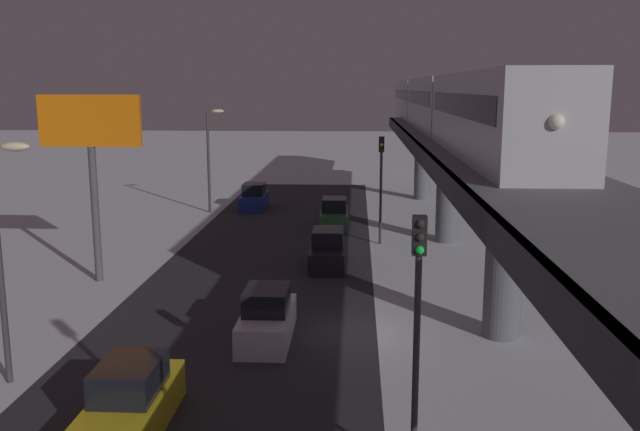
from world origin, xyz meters
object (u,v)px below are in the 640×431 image
(subway_train, at_px, (439,102))
(commercial_billboard, at_px, (91,140))
(sedan_green, at_px, (334,215))
(sedan_yellow, at_px, (131,403))
(sedan_black_2, at_px, (328,251))
(traffic_light_near, at_px, (417,310))
(sedan_white, at_px, (267,319))
(sedan_blue, at_px, (254,198))
(traffic_light_mid, at_px, (381,174))

(subway_train, distance_m, commercial_billboard, 23.81)
(sedan_green, xyz_separation_m, sedan_yellow, (4.60, 27.80, 0.00))
(sedan_black_2, relative_size, commercial_billboard, 0.51)
(sedan_black_2, relative_size, traffic_light_near, 0.70)
(sedan_yellow, xyz_separation_m, traffic_light_near, (-7.50, 1.80, 3.40))
(sedan_white, xyz_separation_m, traffic_light_near, (-4.70, 8.84, 3.40))
(sedan_green, xyz_separation_m, commercial_billboard, (10.94, 13.47, 6.03))
(sedan_yellow, bearing_deg, sedan_black_2, -104.55)
(subway_train, relative_size, sedan_green, 12.96)
(sedan_blue, bearing_deg, traffic_light_mid, 128.97)
(sedan_white, distance_m, sedan_green, 20.84)
(sedan_blue, height_order, traffic_light_near, traffic_light_near)
(traffic_light_mid, xyz_separation_m, commercial_billboard, (13.84, 8.67, 2.63))
(subway_train, height_order, sedan_yellow, subway_train)
(sedan_yellow, relative_size, traffic_light_near, 0.74)
(sedan_white, relative_size, traffic_light_near, 0.69)
(sedan_blue, distance_m, sedan_white, 27.84)
(sedan_white, distance_m, sedan_yellow, 7.58)
(sedan_blue, distance_m, sedan_black_2, 17.95)
(sedan_white, height_order, sedan_yellow, same)
(sedan_white, height_order, traffic_light_near, traffic_light_near)
(sedan_blue, relative_size, sedan_black_2, 0.94)
(sedan_green, height_order, sedan_yellow, same)
(subway_train, height_order, sedan_green, subway_train)
(traffic_light_near, relative_size, traffic_light_mid, 1.00)
(subway_train, distance_m, traffic_light_mid, 9.02)
(subway_train, relative_size, commercial_billboard, 6.23)
(traffic_light_near, xyz_separation_m, commercial_billboard, (13.84, -16.13, 2.63))
(sedan_black_2, distance_m, traffic_light_near, 20.03)
(subway_train, distance_m, sedan_yellow, 32.97)
(sedan_blue, height_order, sedan_white, same)
(sedan_black_2, height_order, traffic_light_near, traffic_light_near)
(sedan_white, distance_m, traffic_light_mid, 16.98)
(traffic_light_mid, bearing_deg, sedan_yellow, 71.94)
(traffic_light_near, relative_size, commercial_billboard, 0.72)
(subway_train, bearing_deg, sedan_yellow, 68.92)
(subway_train, relative_size, sedan_black_2, 12.33)
(commercial_billboard, bearing_deg, traffic_light_mid, -147.93)
(traffic_light_near, bearing_deg, traffic_light_mid, -90.00)
(sedan_green, relative_size, traffic_light_near, 0.67)
(sedan_black_2, xyz_separation_m, traffic_light_mid, (-2.90, -5.27, 3.40))
(sedan_black_2, bearing_deg, commercial_billboard, -162.76)
(sedan_green, xyz_separation_m, traffic_light_near, (-2.90, 29.60, 3.40))
(traffic_light_mid, relative_size, commercial_billboard, 0.72)
(traffic_light_near, bearing_deg, commercial_billboard, -49.38)
(subway_train, height_order, sedan_white, subway_train)
(traffic_light_mid, bearing_deg, sedan_blue, -51.03)
(sedan_black_2, distance_m, traffic_light_mid, 6.91)
(subway_train, bearing_deg, commercial_billboard, 41.17)
(subway_train, xyz_separation_m, commercial_billboard, (17.89, 15.65, -1.38))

